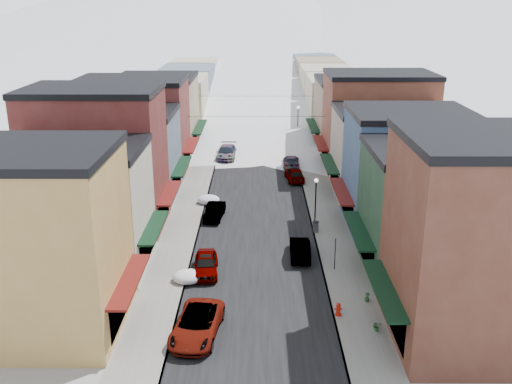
{
  "coord_description": "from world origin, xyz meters",
  "views": [
    {
      "loc": [
        0.14,
        -26.94,
        19.32
      ],
      "look_at": [
        0.0,
        24.07,
        2.09
      ],
      "focal_mm": 40.0,
      "sensor_mm": 36.0,
      "label": 1
    }
  ],
  "objects_px": {
    "fire_hydrant": "(338,310)",
    "streetlamp_near": "(316,196)",
    "car_white_suv": "(197,324)",
    "car_silver_sedan": "(206,264)",
    "trash_can": "(316,227)",
    "car_green_sedan": "(300,249)",
    "car_dark_hatch": "(215,211)"
  },
  "relations": [
    {
      "from": "streetlamp_near",
      "to": "car_white_suv",
      "type": "bearing_deg",
      "value": -116.39
    },
    {
      "from": "car_green_sedan",
      "to": "fire_hydrant",
      "type": "bearing_deg",
      "value": 103.0
    },
    {
      "from": "fire_hydrant",
      "to": "trash_can",
      "type": "bearing_deg",
      "value": 90.49
    },
    {
      "from": "car_green_sedan",
      "to": "streetlamp_near",
      "type": "xyz_separation_m",
      "value": [
        1.8,
        6.59,
        2.15
      ]
    },
    {
      "from": "car_silver_sedan",
      "to": "car_white_suv",
      "type": "bearing_deg",
      "value": -92.08
    },
    {
      "from": "trash_can",
      "to": "car_white_suv",
      "type": "bearing_deg",
      "value": -118.52
    },
    {
      "from": "fire_hydrant",
      "to": "trash_can",
      "type": "distance_m",
      "value": 13.88
    },
    {
      "from": "car_white_suv",
      "to": "car_green_sedan",
      "type": "relative_size",
      "value": 1.27
    },
    {
      "from": "trash_can",
      "to": "streetlamp_near",
      "type": "distance_m",
      "value": 2.84
    },
    {
      "from": "car_dark_hatch",
      "to": "fire_hydrant",
      "type": "height_order",
      "value": "car_dark_hatch"
    },
    {
      "from": "car_white_suv",
      "to": "streetlamp_near",
      "type": "distance_m",
      "value": 19.92
    },
    {
      "from": "car_silver_sedan",
      "to": "car_green_sedan",
      "type": "height_order",
      "value": "car_silver_sedan"
    },
    {
      "from": "car_silver_sedan",
      "to": "fire_hydrant",
      "type": "relative_size",
      "value": 4.97
    },
    {
      "from": "fire_hydrant",
      "to": "streetlamp_near",
      "type": "bearing_deg",
      "value": 90.05
    },
    {
      "from": "car_green_sedan",
      "to": "fire_hydrant",
      "type": "distance_m",
      "value": 9.2
    },
    {
      "from": "car_dark_hatch",
      "to": "car_green_sedan",
      "type": "bearing_deg",
      "value": -42.7
    },
    {
      "from": "trash_can",
      "to": "car_silver_sedan",
      "type": "bearing_deg",
      "value": -139.18
    },
    {
      "from": "car_dark_hatch",
      "to": "fire_hydrant",
      "type": "bearing_deg",
      "value": -56.07
    },
    {
      "from": "car_dark_hatch",
      "to": "car_green_sedan",
      "type": "xyz_separation_m",
      "value": [
        7.34,
        -8.43,
        0.04
      ]
    },
    {
      "from": "trash_can",
      "to": "streetlamp_near",
      "type": "bearing_deg",
      "value": 86.54
    },
    {
      "from": "car_dark_hatch",
      "to": "trash_can",
      "type": "bearing_deg",
      "value": -15.28
    },
    {
      "from": "car_silver_sedan",
      "to": "trash_can",
      "type": "height_order",
      "value": "car_silver_sedan"
    },
    {
      "from": "car_green_sedan",
      "to": "trash_can",
      "type": "distance_m",
      "value": 5.15
    },
    {
      "from": "car_silver_sedan",
      "to": "car_green_sedan",
      "type": "xyz_separation_m",
      "value": [
        7.19,
        2.81,
        -0.02
      ]
    },
    {
      "from": "streetlamp_near",
      "to": "car_green_sedan",
      "type": "bearing_deg",
      "value": -105.31
    },
    {
      "from": "car_dark_hatch",
      "to": "car_white_suv",
      "type": "bearing_deg",
      "value": -82.77
    },
    {
      "from": "car_dark_hatch",
      "to": "fire_hydrant",
      "type": "distance_m",
      "value": 19.7
    },
    {
      "from": "car_silver_sedan",
      "to": "fire_hydrant",
      "type": "distance_m",
      "value": 10.94
    },
    {
      "from": "car_white_suv",
      "to": "fire_hydrant",
      "type": "height_order",
      "value": "car_white_suv"
    },
    {
      "from": "car_silver_sedan",
      "to": "streetlamp_near",
      "type": "distance_m",
      "value": 13.19
    },
    {
      "from": "car_white_suv",
      "to": "car_silver_sedan",
      "type": "xyz_separation_m",
      "value": [
        -0.19,
        8.34,
        -0.03
      ]
    },
    {
      "from": "car_dark_hatch",
      "to": "streetlamp_near",
      "type": "relative_size",
      "value": 0.97
    }
  ]
}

